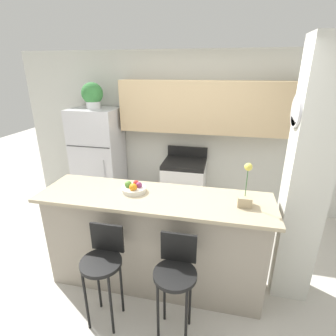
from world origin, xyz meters
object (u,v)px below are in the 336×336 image
(potted_plant_on_fridge, at_px, (92,95))
(bar_stool_right, at_px, (176,274))
(fruit_bowl, at_px, (134,188))
(bar_stool_left, at_px, (103,262))
(trash_bin, at_px, (130,203))
(stove_range, at_px, (184,187))
(orchid_vase, at_px, (245,195))
(refrigerator, at_px, (99,159))

(potted_plant_on_fridge, bearing_deg, bar_stool_right, -50.66)
(potted_plant_on_fridge, xyz_separation_m, fruit_bowl, (1.16, -1.51, -0.78))
(bar_stool_left, xyz_separation_m, trash_bin, (-0.46, 1.90, -0.46))
(stove_range, bearing_deg, orchid_vase, -62.94)
(bar_stool_right, bearing_deg, trash_bin, 120.71)
(refrigerator, bearing_deg, stove_range, 0.45)
(potted_plant_on_fridge, relative_size, orchid_vase, 0.95)
(bar_stool_left, relative_size, potted_plant_on_fridge, 2.46)
(refrigerator, relative_size, stove_range, 1.58)
(bar_stool_right, xyz_separation_m, trash_bin, (-1.13, 1.90, -0.46))
(stove_range, distance_m, fruit_bowl, 1.69)
(potted_plant_on_fridge, xyz_separation_m, trash_bin, (0.60, -0.21, -1.71))
(bar_stool_left, height_order, trash_bin, bar_stool_left)
(potted_plant_on_fridge, height_order, orchid_vase, potted_plant_on_fridge)
(refrigerator, relative_size, trash_bin, 4.44)
(bar_stool_left, xyz_separation_m, fruit_bowl, (0.10, 0.60, 0.47))
(orchid_vase, xyz_separation_m, fruit_bowl, (-1.10, 0.06, -0.07))
(stove_range, distance_m, bar_stool_right, 2.14)
(potted_plant_on_fridge, bearing_deg, trash_bin, -19.00)
(bar_stool_right, bearing_deg, potted_plant_on_fridge, 129.34)
(bar_stool_left, distance_m, trash_bin, 2.01)
(bar_stool_right, relative_size, trash_bin, 2.56)
(orchid_vase, xyz_separation_m, trash_bin, (-1.67, 1.36, -1.00))
(potted_plant_on_fridge, bearing_deg, stove_range, 0.45)
(stove_range, xyz_separation_m, bar_stool_left, (-0.40, -2.12, 0.19))
(bar_stool_right, bearing_deg, fruit_bowl, 133.39)
(bar_stool_left, bearing_deg, potted_plant_on_fridge, 116.75)
(fruit_bowl, bearing_deg, trash_bin, 113.45)
(trash_bin, bearing_deg, fruit_bowl, -66.55)
(orchid_vase, height_order, trash_bin, orchid_vase)
(stove_range, bearing_deg, refrigerator, -179.55)
(stove_range, relative_size, bar_stool_right, 1.10)
(refrigerator, xyz_separation_m, orchid_vase, (2.27, -1.57, 0.35))
(bar_stool_left, relative_size, trash_bin, 2.56)
(bar_stool_right, height_order, potted_plant_on_fridge, potted_plant_on_fridge)
(bar_stool_right, relative_size, potted_plant_on_fridge, 2.46)
(bar_stool_right, height_order, trash_bin, bar_stool_right)
(fruit_bowl, bearing_deg, refrigerator, 127.60)
(refrigerator, distance_m, bar_stool_left, 2.37)
(stove_range, height_order, fruit_bowl, fruit_bowl)
(orchid_vase, height_order, fruit_bowl, orchid_vase)
(stove_range, bearing_deg, bar_stool_right, -82.87)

